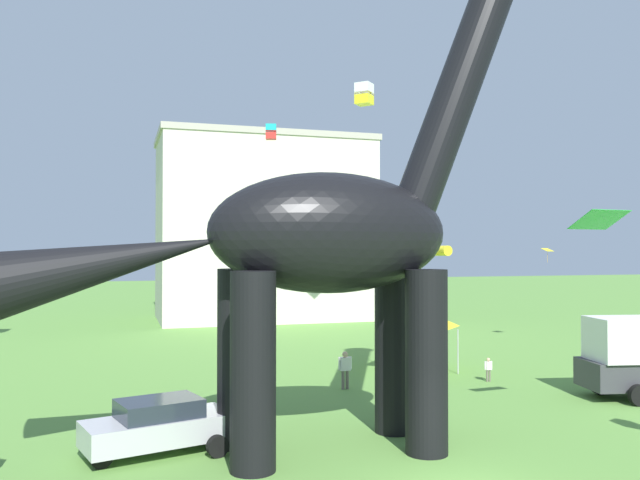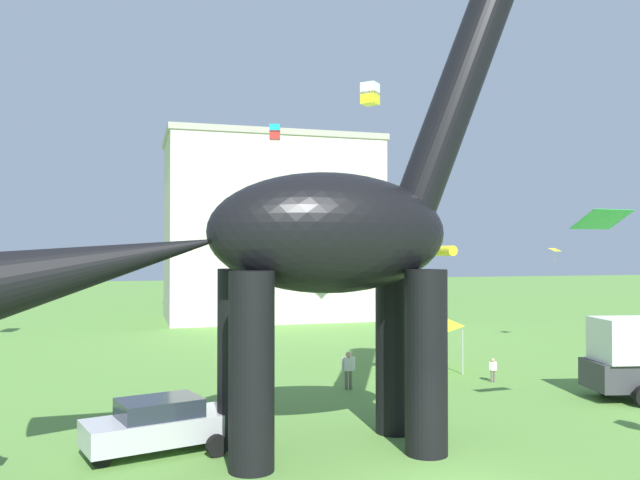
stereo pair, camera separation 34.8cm
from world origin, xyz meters
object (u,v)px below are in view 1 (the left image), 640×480
object	(u,v)px
kite_mid_center	(547,250)
person_strolling_adult	(488,367)
kite_near_high	(271,132)
kite_mid_right	(364,94)
parked_sedan_left	(159,425)
kite_mid_left	(434,251)
person_vendor_side	(345,366)
festival_canopy_tent	(419,318)
kite_far_right	(599,220)
dinosaur_sculpture	(327,233)

from	to	relation	value
kite_mid_center	person_strolling_adult	bearing A→B (deg)	-136.90
person_strolling_adult	kite_mid_center	bearing A→B (deg)	-41.40
kite_near_high	kite_mid_right	bearing A→B (deg)	47.95
parked_sedan_left	kite_mid_left	bearing A→B (deg)	22.34
person_vendor_side	kite_near_high	world-z (taller)	kite_near_high
festival_canopy_tent	kite_mid_right	size ratio (longest dim) A/B	2.39
parked_sedan_left	kite_mid_left	distance (m)	19.19
person_strolling_adult	kite_far_right	size ratio (longest dim) A/B	0.63
person_strolling_adult	person_vendor_side	size ratio (longest dim) A/B	0.67
dinosaur_sculpture	person_vendor_side	bearing A→B (deg)	74.92
parked_sedan_left	kite_mid_left	world-z (taller)	kite_mid_left
dinosaur_sculpture	person_strolling_adult	bearing A→B (deg)	44.49
parked_sedan_left	person_vendor_side	xyz separation A→B (m)	(8.01, 6.62, 0.16)
festival_canopy_tent	kite_near_high	size ratio (longest dim) A/B	4.68
dinosaur_sculpture	kite_near_high	size ratio (longest dim) A/B	26.11
kite_near_high	kite_far_right	xyz separation A→B (m)	(8.03, -11.54, -4.40)
kite_near_high	person_strolling_adult	bearing A→B (deg)	-18.04
kite_mid_right	kite_mid_center	distance (m)	15.22
kite_mid_left	kite_mid_right	bearing A→B (deg)	101.69
parked_sedan_left	kite_far_right	size ratio (longest dim) A/B	2.68
parked_sedan_left	person_vendor_side	size ratio (longest dim) A/B	2.85
festival_canopy_tent	kite_mid_left	bearing A→B (deg)	45.42
person_strolling_adult	kite_far_right	xyz separation A→B (m)	(-1.23, -8.52, 6.17)
parked_sedan_left	kite_mid_center	xyz separation A→B (m)	(24.83, 15.77, 5.11)
dinosaur_sculpture	kite_mid_right	distance (m)	22.86
kite_far_right	kite_mid_left	bearing A→B (deg)	84.98
dinosaur_sculpture	parked_sedan_left	distance (m)	7.38
dinosaur_sculpture	kite_mid_left	size ratio (longest dim) A/B	9.09
person_strolling_adult	kite_mid_left	size ratio (longest dim) A/B	0.55
kite_mid_left	kite_mid_right	size ratio (longest dim) A/B	1.47
festival_canopy_tent	kite_mid_left	xyz separation A→B (m)	(1.70, 1.72, 3.30)
kite_mid_left	kite_mid_center	bearing A→B (deg)	23.34
dinosaur_sculpture	parked_sedan_left	size ratio (longest dim) A/B	3.89
festival_canopy_tent	kite_mid_right	xyz separation A→B (m)	(0.33, 8.33, 12.99)
parked_sedan_left	kite_mid_right	distance (m)	26.75
person_strolling_adult	kite_mid_left	xyz separation A→B (m)	(-0.03, 5.12, 5.21)
dinosaur_sculpture	person_vendor_side	world-z (taller)	dinosaur_sculpture
person_strolling_adult	kite_mid_center	world-z (taller)	kite_mid_center
parked_sedan_left	kite_near_high	bearing A→B (deg)	44.27
kite_far_right	kite_mid_left	xyz separation A→B (m)	(1.20, 13.64, -0.96)
kite_mid_left	person_strolling_adult	bearing A→B (deg)	-89.63
parked_sedan_left	kite_near_high	distance (m)	14.94
person_vendor_side	festival_canopy_tent	xyz separation A→B (m)	(4.92, 3.01, 1.58)
person_strolling_adult	kite_mid_left	distance (m)	7.30
person_vendor_side	kite_far_right	distance (m)	11.95
kite_far_right	person_strolling_adult	bearing A→B (deg)	81.78
person_vendor_side	kite_mid_right	xyz separation A→B (m)	(5.25, 11.35, 14.57)
parked_sedan_left	person_strolling_adult	size ratio (longest dim) A/B	4.28
kite_mid_left	person_vendor_side	bearing A→B (deg)	-144.39
parked_sedan_left	kite_mid_center	world-z (taller)	kite_mid_center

